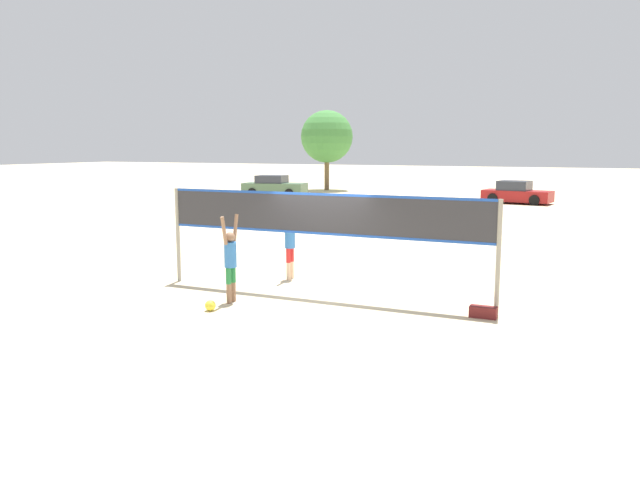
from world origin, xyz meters
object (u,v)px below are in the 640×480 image
at_px(parked_car_mid, 274,187).
at_px(tree_left_cluster, 327,137).
at_px(player_blocker, 290,239).
at_px(player_spiker, 230,257).
at_px(volleyball_net, 320,220).
at_px(gear_bag, 483,312).
at_px(volleyball, 210,306).
at_px(parked_car_near, 516,193).

xyz_separation_m(parked_car_mid, tree_left_cluster, (0.79, 7.59, 3.65)).
bearing_deg(player_blocker, tree_left_cluster, -157.97).
distance_m(player_blocker, tree_left_cluster, 34.91).
distance_m(player_spiker, player_blocker, 2.83).
bearing_deg(player_blocker, volleyball_net, 46.84).
bearing_deg(player_spiker, gear_bag, -79.06).
relative_size(volleyball_net, tree_left_cluster, 1.29).
distance_m(volleyball_net, parked_car_mid, 30.28).
bearing_deg(tree_left_cluster, volleyball, -70.15).
relative_size(volleyball_net, gear_bag, 14.89).
distance_m(gear_bag, tree_left_cluster, 38.91).
relative_size(player_spiker, player_blocker, 0.96).
relative_size(gear_bag, parked_car_mid, 0.12).
bearing_deg(tree_left_cluster, parked_car_near, -21.54).
xyz_separation_m(volleyball, parked_car_near, (2.78, 29.67, 0.51)).
xyz_separation_m(player_blocker, parked_car_mid, (-13.82, 24.63, -0.42)).
xyz_separation_m(parked_car_near, tree_left_cluster, (-15.74, 6.21, 3.70)).
height_order(volleyball, gear_bag, gear_bag).
bearing_deg(parked_car_mid, player_spiker, -72.66).
distance_m(player_blocker, parked_car_mid, 28.25).
relative_size(player_blocker, parked_car_mid, 0.45).
distance_m(gear_bag, parked_car_mid, 32.67).
distance_m(parked_car_near, parked_car_mid, 16.58).
distance_m(volleyball, gear_bag, 5.83).
xyz_separation_m(volleyball, gear_bag, (5.52, 1.90, 0.00)).
xyz_separation_m(volleyball, tree_left_cluster, (-12.95, 35.88, 4.21)).
xyz_separation_m(player_spiker, gear_bag, (5.51, 1.06, -0.94)).
relative_size(player_spiker, volleyball, 8.58).
relative_size(player_spiker, parked_car_near, 0.46).
height_order(parked_car_mid, tree_left_cluster, tree_left_cluster).
height_order(player_spiker, player_blocker, player_blocker).
distance_m(player_blocker, gear_bag, 5.79).
bearing_deg(gear_bag, volleyball, -161.01).
height_order(volleyball_net, gear_bag, volleyball_net).
bearing_deg(volleyball_net, player_spiker, -139.27).
bearing_deg(volleyball, gear_bag, 18.99).
bearing_deg(volleyball, volleyball_net, 53.88).
bearing_deg(parked_car_mid, tree_left_cluster, 74.82).
height_order(volleyball_net, parked_car_mid, volleyball_net).
relative_size(gear_bag, tree_left_cluster, 0.09).
xyz_separation_m(volleyball_net, volleyball, (-1.62, -2.22, -1.71)).
bearing_deg(volleyball_net, player_blocker, 136.84).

